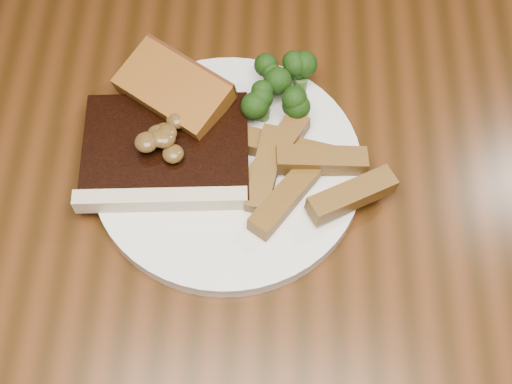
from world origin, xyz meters
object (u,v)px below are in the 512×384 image
plate (228,169)px  steak (167,151)px  garlic_bread (175,102)px  potato_wedges (302,168)px  dining_table (254,239)px

plate → steak: size_ratio=1.66×
garlic_bread → potato_wedges: size_ratio=0.95×
plate → garlic_bread: size_ratio=2.44×
steak → garlic_bread: size_ratio=1.47×
plate → garlic_bread: garlic_bread is taller
plate → steak: steak is taller
dining_table → steak: (-0.08, 0.04, 0.12)m
dining_table → plate: plate is taller
dining_table → garlic_bread: size_ratio=15.00×
dining_table → steak: steak is taller
steak → potato_wedges: bearing=-9.7°
potato_wedges → steak: bearing=173.5°
dining_table → garlic_bread: garlic_bread is taller
garlic_bread → potato_wedges: same height
dining_table → plate: size_ratio=6.16×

